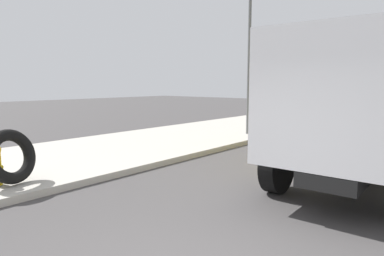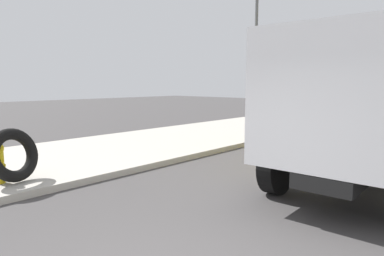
{
  "view_description": "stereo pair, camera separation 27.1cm",
  "coord_description": "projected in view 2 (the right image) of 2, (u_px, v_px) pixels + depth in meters",
  "views": [
    {
      "loc": [
        -2.18,
        -2.16,
        2.12
      ],
      "look_at": [
        3.25,
        2.46,
        1.19
      ],
      "focal_mm": 32.05,
      "sensor_mm": 36.0,
      "label": 1
    },
    {
      "loc": [
        -2.01,
        -2.36,
        2.12
      ],
      "look_at": [
        3.25,
        2.46,
        1.19
      ],
      "focal_mm": 32.05,
      "sensor_mm": 36.0,
      "label": 2
    }
  ],
  "objects": [
    {
      "name": "loose_tire",
      "position": [
        13.0,
        155.0,
        6.8
      ],
      "size": [
        1.18,
        0.78,
        1.11
      ],
      "primitive_type": "torus",
      "rotation": [
        1.33,
        0.0,
        0.3
      ],
      "color": "black",
      "rests_on": "sidewalk_curb"
    },
    {
      "name": "dump_truck_yellow",
      "position": [
        379.0,
        108.0,
        7.24
      ],
      "size": [
        7.08,
        2.99,
        3.0
      ],
      "color": "gold",
      "rests_on": "ground"
    },
    {
      "name": "street_light_pole",
      "position": [
        256.0,
        55.0,
        13.02
      ],
      "size": [
        0.12,
        0.12,
        6.06
      ],
      "primitive_type": "cylinder",
      "color": "#595B5E",
      "rests_on": "sidewalk_curb"
    }
  ]
}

